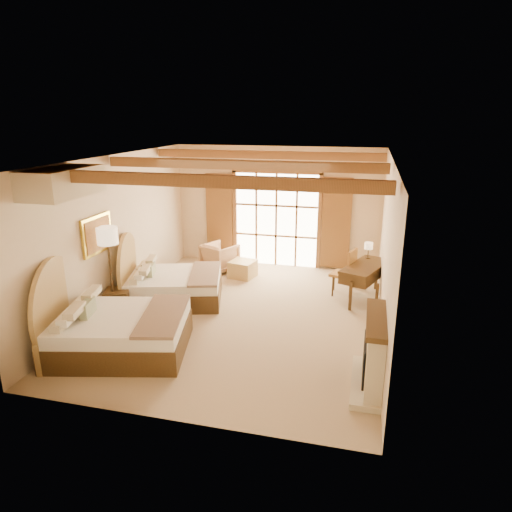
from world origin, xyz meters
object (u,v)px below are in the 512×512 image
(bed_near, at_px, (111,326))
(desk, at_px, (364,281))
(armchair, at_px, (220,257))
(nightstand, at_px, (118,303))
(bed_far, at_px, (167,283))

(bed_near, bearing_deg, desk, 25.86)
(armchair, bearing_deg, desk, -169.72)
(bed_near, bearing_deg, armchair, 70.71)
(desk, bearing_deg, armchair, -174.73)
(bed_near, relative_size, nightstand, 4.52)
(bed_far, relative_size, nightstand, 4.24)
(bed_far, distance_m, armchair, 2.26)
(nightstand, xyz_separation_m, armchair, (1.12, 3.24, 0.08))
(bed_near, relative_size, desk, 1.61)
(nightstand, bearing_deg, armchair, 53.19)
(bed_far, xyz_separation_m, desk, (4.25, 1.11, 0.02))
(bed_near, relative_size, bed_far, 1.07)
(nightstand, bearing_deg, desk, 6.00)
(armchair, height_order, desk, desk)
(bed_near, height_order, nightstand, bed_near)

